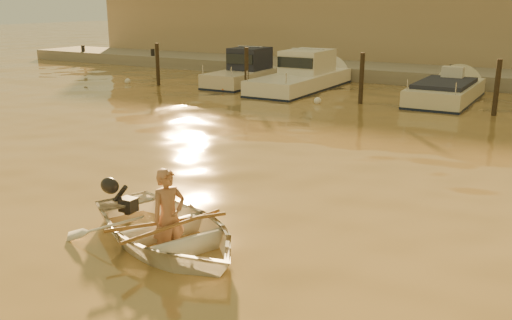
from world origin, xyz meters
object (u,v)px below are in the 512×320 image
Objects in this scene: dinghy at (167,230)px; moored_boat_3 at (445,96)px; person at (169,217)px; moored_boat_1 at (245,72)px; moored_boat_2 at (301,76)px; waterfront_building at (444,28)px.

moored_boat_3 is at bearing 19.53° from dinghy.
dinghy is 0.28m from person.
dinghy is 16.90m from moored_boat_3.
moored_boat_1 is 0.76× the size of moored_boat_2.
moored_boat_2 is 0.17× the size of waterfront_building.
moored_boat_2 is at bearing 180.00° from moored_boat_3.
person is 0.04× the size of waterfront_building.
waterfront_building is (3.90, 11.00, 1.77)m from moored_boat_2.
person is at bearing -92.75° from moored_boat_3.
moored_boat_2 is at bearing 41.25° from person.
moored_boat_1 is at bearing 49.71° from dinghy.
dinghy is at bearing -86.47° from waterfront_building.
moored_boat_3 is (0.81, 16.92, -0.30)m from person.
moored_boat_1 is 13.12m from waterfront_building.
dinghy is 17.79m from moored_boat_2.
moored_boat_2 is at bearing 0.00° from moored_boat_1.
moored_boat_2 is 6.54m from moored_boat_3.
moored_boat_3 is (6.52, 0.00, -0.40)m from moored_boat_2.
moored_boat_2 is 11.81m from waterfront_building.
dinghy is 0.59× the size of moored_boat_3.
person is 16.94m from moored_boat_3.
dinghy is at bearing -71.59° from moored_boat_2.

